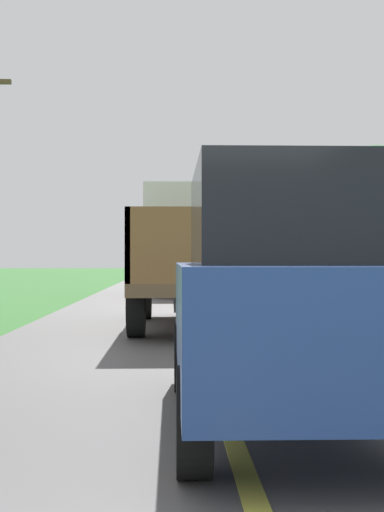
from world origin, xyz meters
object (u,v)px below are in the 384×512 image
(following_car, at_px, (290,294))
(roadside_tree_near_left, at_px, (375,183))
(banana_truck_near, at_px, (195,252))
(banana_truck_far, at_px, (189,255))

(following_car, bearing_deg, roadside_tree_near_left, 71.75)
(banana_truck_near, xyz_separation_m, following_car, (0.43, -8.37, -0.40))
(banana_truck_far, xyz_separation_m, following_car, (0.25, -19.57, -0.40))
(banana_truck_far, distance_m, roadside_tree_near_left, 8.94)
(banana_truck_near, height_order, roadside_tree_near_left, roadside_tree_near_left)
(banana_truck_near, distance_m, roadside_tree_near_left, 16.76)
(roadside_tree_near_left, bearing_deg, banana_truck_near, -118.84)
(banana_truck_far, height_order, following_car, banana_truck_far)
(roadside_tree_near_left, relative_size, following_car, 1.47)
(banana_truck_near, xyz_separation_m, banana_truck_far, (0.18, 11.20, 0.00))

